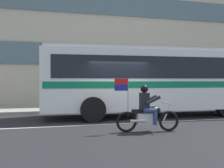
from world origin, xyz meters
TOP-DOWN VIEW (x-y plane):
  - ground_plane at (0.00, 0.00)m, footprint 60.00×60.00m
  - sidewalk_curb at (0.00, 5.10)m, footprint 28.00×3.80m
  - lane_center_stripe at (0.00, -0.60)m, footprint 26.60×0.14m
  - office_building_facade at (0.00, 7.39)m, footprint 28.00×0.89m
  - transit_bus at (2.26, 1.19)m, footprint 10.98×3.03m
  - motorcycle_with_rider at (0.27, -2.38)m, footprint 2.18×0.67m

SIDE VIEW (x-z plane):
  - ground_plane at x=0.00m, z-range 0.00..0.00m
  - lane_center_stripe at x=0.00m, z-range 0.00..0.01m
  - sidewalk_curb at x=0.00m, z-range 0.00..0.15m
  - motorcycle_with_rider at x=0.27m, z-range -0.22..1.55m
  - transit_bus at x=2.26m, z-range 0.27..3.49m
  - office_building_facade at x=0.00m, z-range 0.01..9.85m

